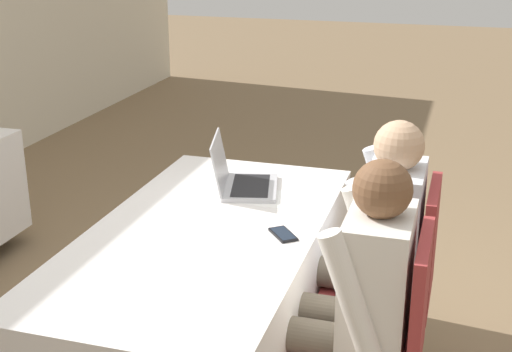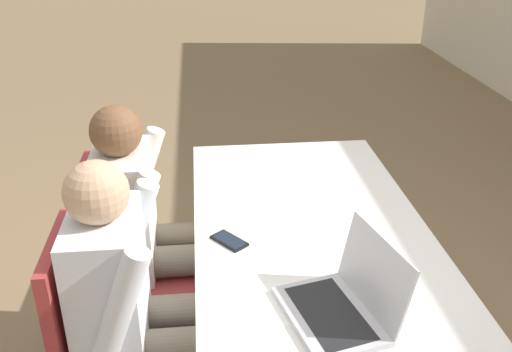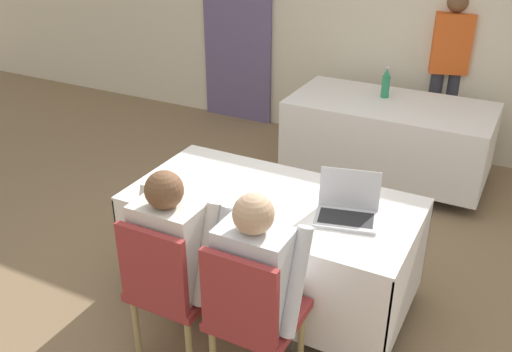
% 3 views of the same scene
% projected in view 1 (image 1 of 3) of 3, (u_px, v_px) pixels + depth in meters
% --- Properties ---
extents(conference_table_near, '(1.75, 0.89, 0.73)m').
position_uv_depth(conference_table_near, '(205.00, 267.00, 2.93)').
color(conference_table_near, white).
rests_on(conference_table_near, ground_plane).
extents(laptop, '(0.41, 0.36, 0.25)m').
position_uv_depth(laptop, '(241.00, 180.00, 3.28)').
color(laptop, '#B7B7BC').
rests_on(laptop, conference_table_near).
extents(cell_phone, '(0.15, 0.14, 0.01)m').
position_uv_depth(cell_phone, '(283.00, 234.00, 2.81)').
color(cell_phone, black).
rests_on(cell_phone, conference_table_near).
extents(paper_beside_laptop, '(0.22, 0.30, 0.00)m').
position_uv_depth(paper_beside_laptop, '(265.00, 198.00, 3.19)').
color(paper_beside_laptop, white).
rests_on(paper_beside_laptop, conference_table_near).
extents(chair_near_left, '(0.44, 0.44, 0.91)m').
position_uv_depth(chair_near_left, '(381.00, 340.00, 2.51)').
color(chair_near_left, tan).
rests_on(chair_near_left, ground_plane).
extents(chair_near_right, '(0.44, 0.44, 0.91)m').
position_uv_depth(chair_near_right, '(396.00, 276.00, 2.97)').
color(chair_near_right, tan).
rests_on(chair_near_right, ground_plane).
extents(person_checkered_shirt, '(0.50, 0.52, 1.17)m').
position_uv_depth(person_checkered_shirt, '(353.00, 295.00, 2.49)').
color(person_checkered_shirt, '#665B4C').
rests_on(person_checkered_shirt, ground_plane).
extents(person_white_shirt, '(0.50, 0.52, 1.17)m').
position_uv_depth(person_white_shirt, '(374.00, 238.00, 2.94)').
color(person_white_shirt, '#665B4C').
rests_on(person_white_shirt, ground_plane).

